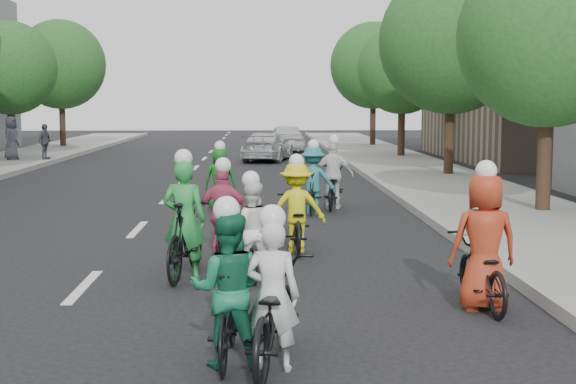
{
  "coord_description": "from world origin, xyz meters",
  "views": [
    {
      "loc": [
        2.44,
        -10.98,
        2.57
      ],
      "look_at": [
        2.94,
        2.79,
        1.0
      ],
      "focal_mm": 50.0,
      "sensor_mm": 36.0,
      "label": 1
    }
  ],
  "objects": [
    {
      "name": "tree_r_1",
      "position": [
        8.8,
        15.6,
        4.52
      ],
      "size": [
        4.8,
        4.8,
        6.93
      ],
      "color": "black",
      "rests_on": "ground"
    },
    {
      "name": "follow_car_trail",
      "position": [
        3.82,
        29.16,
        0.72
      ],
      "size": [
        1.85,
        4.27,
        1.43
      ],
      "primitive_type": "imported",
      "rotation": [
        0.0,
        0.0,
        3.18
      ],
      "color": "silver",
      "rests_on": "ground"
    },
    {
      "name": "cyclist_4",
      "position": [
        5.2,
        -1.34,
        0.64
      ],
      "size": [
        0.86,
        1.76,
        1.86
      ],
      "rotation": [
        0.0,
        0.0,
        3.19
      ],
      "color": "black",
      "rests_on": "ground"
    },
    {
      "name": "cyclist_5",
      "position": [
        1.37,
        0.51,
        0.67
      ],
      "size": [
        0.85,
        1.97,
        1.89
      ],
      "rotation": [
        0.0,
        0.0,
        2.97
      ],
      "color": "black",
      "rests_on": "ground"
    },
    {
      "name": "curb_right",
      "position": [
        6.05,
        10.0,
        0.09
      ],
      "size": [
        0.18,
        80.0,
        0.18
      ],
      "primitive_type": "cube",
      "color": "#999993",
      "rests_on": "ground"
    },
    {
      "name": "sidewalk_right",
      "position": [
        8.0,
        10.0,
        0.07
      ],
      "size": [
        4.0,
        80.0,
        0.15
      ],
      "primitive_type": "cube",
      "color": "gray",
      "rests_on": "ground"
    },
    {
      "name": "cyclist_6",
      "position": [
        2.32,
        0.56,
        0.56
      ],
      "size": [
        0.73,
        1.75,
        1.57
      ],
      "rotation": [
        0.0,
        0.0,
        3.21
      ],
      "color": "black",
      "rests_on": "ground"
    },
    {
      "name": "tree_r_3",
      "position": [
        8.8,
        33.6,
        4.52
      ],
      "size": [
        4.8,
        4.8,
        6.93
      ],
      "color": "black",
      "rests_on": "ground"
    },
    {
      "name": "cyclist_0",
      "position": [
        2.57,
        -3.43,
        0.56
      ],
      "size": [
        1.02,
        2.03,
        1.6
      ],
      "rotation": [
        0.0,
        0.0,
        2.96
      ],
      "color": "black",
      "rests_on": "ground"
    },
    {
      "name": "tree_l_5",
      "position": [
        -8.2,
        33.0,
        4.52
      ],
      "size": [
        4.8,
        4.8,
        6.93
      ],
      "color": "black",
      "rests_on": "ground"
    },
    {
      "name": "spectator_2",
      "position": [
        -7.78,
        22.48,
        1.05
      ],
      "size": [
        0.7,
        0.95,
        1.79
      ],
      "primitive_type": "imported",
      "rotation": [
        0.0,
        0.0,
        1.42
      ],
      "color": "#4E4F5B",
      "rests_on": "sidewalk_left"
    },
    {
      "name": "cyclist_8",
      "position": [
        4.23,
        8.09,
        0.61
      ],
      "size": [
        1.02,
        2.0,
        1.77
      ],
      "rotation": [
        0.0,
        0.0,
        2.95
      ],
      "color": "black",
      "rests_on": "ground"
    },
    {
      "name": "cyclist_1",
      "position": [
        2.13,
        -3.34,
        0.63
      ],
      "size": [
        0.77,
        1.61,
        1.67
      ],
      "rotation": [
        0.0,
        0.0,
        3.09
      ],
      "color": "black",
      "rests_on": "ground"
    },
    {
      "name": "cyclist_2",
      "position": [
        3.08,
        2.56,
        0.61
      ],
      "size": [
        0.99,
        1.81,
        1.68
      ],
      "rotation": [
        0.0,
        0.0,
        3.14
      ],
      "color": "black",
      "rests_on": "ground"
    },
    {
      "name": "bldg_se",
      "position": [
        16.0,
        24.0,
        4.0
      ],
      "size": [
        10.0,
        14.0,
        8.0
      ],
      "primitive_type": "cube",
      "color": "gray",
      "rests_on": "ground"
    },
    {
      "name": "tree_l_4",
      "position": [
        -8.2,
        24.0,
        3.96
      ],
      "size": [
        4.0,
        4.0,
        5.97
      ],
      "color": "black",
      "rests_on": "ground"
    },
    {
      "name": "tree_r_2",
      "position": [
        8.8,
        24.6,
        3.96
      ],
      "size": [
        4.0,
        4.0,
        5.97
      ],
      "color": "black",
      "rests_on": "ground"
    },
    {
      "name": "tree_r_0",
      "position": [
        8.8,
        6.6,
        3.96
      ],
      "size": [
        4.0,
        4.0,
        5.97
      ],
      "color": "black",
      "rests_on": "ground"
    },
    {
      "name": "follow_car_lead",
      "position": [
        2.81,
        23.53,
        0.61
      ],
      "size": [
        2.54,
        4.47,
        1.22
      ],
      "primitive_type": "imported",
      "rotation": [
        0.0,
        0.0,
        2.93
      ],
      "color": "silver",
      "rests_on": "ground"
    },
    {
      "name": "cyclist_3",
      "position": [
        1.87,
        1.88,
        0.61
      ],
      "size": [
        0.93,
        1.56,
        1.67
      ],
      "rotation": [
        0.0,
        0.0,
        3.04
      ],
      "color": "black",
      "rests_on": "ground"
    },
    {
      "name": "cyclist_9",
      "position": [
        1.53,
        7.78,
        0.61
      ],
      "size": [
        0.74,
        1.5,
        1.65
      ],
      "rotation": [
        0.0,
        0.0,
        3.12
      ],
      "color": "black",
      "rests_on": "ground"
    },
    {
      "name": "cyclist_7",
      "position": [
        3.67,
        7.12,
        0.66
      ],
      "size": [
        1.08,
        1.67,
        1.71
      ],
      "rotation": [
        0.0,
        0.0,
        3.0
      ],
      "color": "black",
      "rests_on": "ground"
    },
    {
      "name": "ground",
      "position": [
        0.0,
        0.0,
        0.0
      ],
      "size": [
        120.0,
        120.0,
        0.0
      ],
      "primitive_type": "plane",
      "color": "black",
      "rests_on": "ground"
    },
    {
      "name": "spectator_1",
      "position": [
        -6.46,
        22.67,
        0.89
      ],
      "size": [
        0.58,
        0.93,
        1.48
      ],
      "primitive_type": "imported",
      "rotation": [
        0.0,
        0.0,
        1.31
      ],
      "color": "#464551",
      "rests_on": "sidewalk_left"
    }
  ]
}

